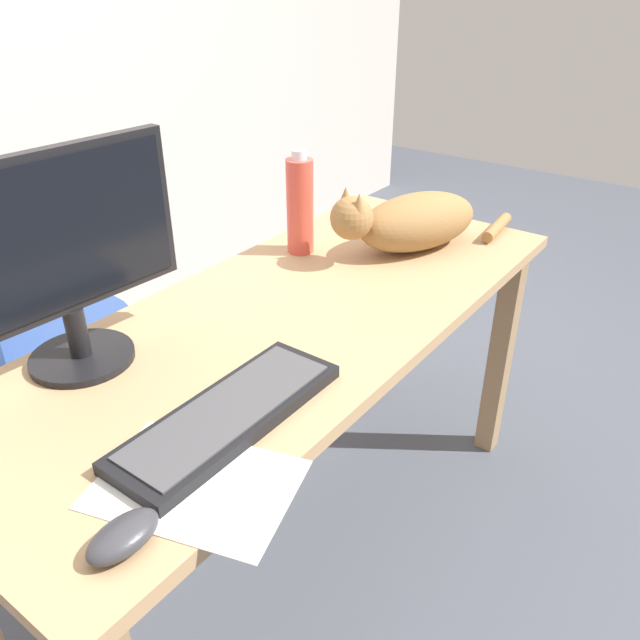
% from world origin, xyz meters
% --- Properties ---
extents(ground_plane, '(8.00, 8.00, 0.00)m').
position_xyz_m(ground_plane, '(0.00, 0.00, 0.00)').
color(ground_plane, '#474C56').
extents(desk, '(1.56, 0.63, 0.75)m').
position_xyz_m(desk, '(0.00, 0.00, 0.64)').
color(desk, tan).
rests_on(desk, ground_plane).
extents(office_chair, '(0.50, 0.48, 0.96)m').
position_xyz_m(office_chair, '(-0.23, 0.72, 0.42)').
color(office_chair, black).
rests_on(office_chair, ground_plane).
extents(monitor, '(0.48, 0.20, 0.41)m').
position_xyz_m(monitor, '(-0.40, 0.20, 0.98)').
color(monitor, black).
rests_on(monitor, desk).
extents(keyboard, '(0.44, 0.15, 0.03)m').
position_xyz_m(keyboard, '(-0.36, -0.16, 0.77)').
color(keyboard, black).
rests_on(keyboard, desk).
extents(cat, '(0.57, 0.32, 0.20)m').
position_xyz_m(cat, '(0.47, -0.04, 0.84)').
color(cat, olive).
rests_on(cat, desk).
extents(computer_mouse, '(0.11, 0.06, 0.04)m').
position_xyz_m(computer_mouse, '(-0.64, -0.23, 0.77)').
color(computer_mouse, '#333338').
rests_on(computer_mouse, desk).
extents(paper_sheet, '(0.29, 0.34, 0.00)m').
position_xyz_m(paper_sheet, '(-0.50, -0.22, 0.76)').
color(paper_sheet, white).
rests_on(paper_sheet, desk).
extents(water_bottle, '(0.07, 0.07, 0.27)m').
position_xyz_m(water_bottle, '(0.28, 0.19, 0.88)').
color(water_bottle, '#D84C3D').
rests_on(water_bottle, desk).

